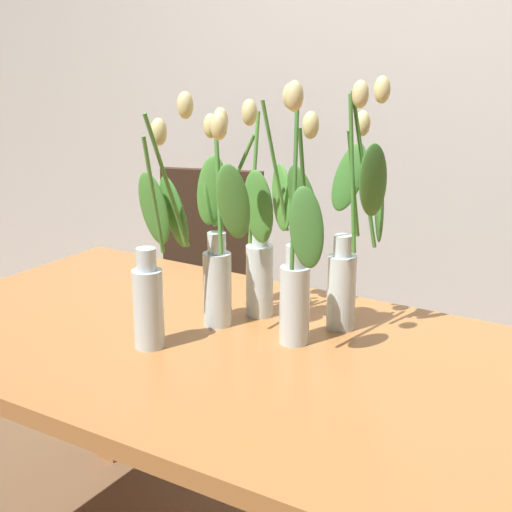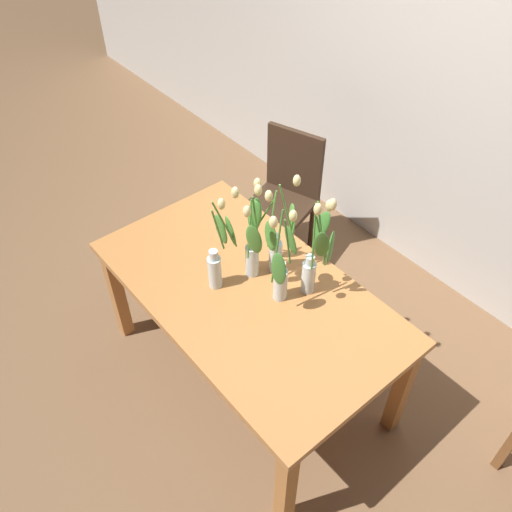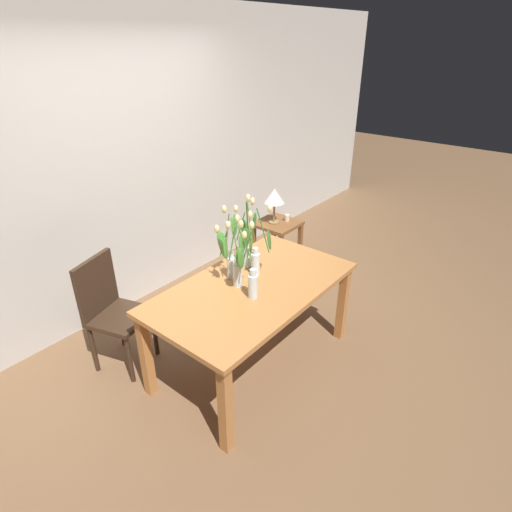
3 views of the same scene
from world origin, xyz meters
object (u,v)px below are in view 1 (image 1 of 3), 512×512
(tulip_vase_2, at_px, (352,239))
(tulip_vase_3, at_px, (219,253))
(tulip_vase_1, at_px, (154,268))
(dining_chair, at_px, (205,280))
(tulip_vase_0, at_px, (298,267))
(tulip_vase_4, at_px, (256,237))
(dining_table, at_px, (221,379))

(tulip_vase_2, distance_m, tulip_vase_3, 0.31)
(tulip_vase_1, bearing_deg, tulip_vase_3, 68.06)
(tulip_vase_1, xyz_separation_m, tulip_vase_2, (0.33, 0.31, 0.04))
(tulip_vase_3, xyz_separation_m, dining_chair, (-0.61, 0.79, -0.40))
(dining_chair, bearing_deg, tulip_vase_0, -43.74)
(tulip_vase_0, xyz_separation_m, tulip_vase_4, (-0.18, 0.11, 0.02))
(tulip_vase_1, bearing_deg, tulip_vase_2, 43.02)
(tulip_vase_0, distance_m, tulip_vase_1, 0.32)
(tulip_vase_1, xyz_separation_m, tulip_vase_4, (0.10, 0.27, 0.03))
(dining_table, relative_size, tulip_vase_4, 2.83)
(dining_table, height_order, tulip_vase_3, tulip_vase_3)
(tulip_vase_1, xyz_separation_m, dining_chair, (-0.55, 0.95, -0.39))
(tulip_vase_0, bearing_deg, dining_table, -150.01)
(dining_table, distance_m, tulip_vase_3, 0.29)
(dining_table, distance_m, dining_chair, 1.11)
(tulip_vase_2, height_order, tulip_vase_4, tulip_vase_2)
(dining_table, relative_size, tulip_vase_1, 2.87)
(tulip_vase_0, xyz_separation_m, tulip_vase_3, (-0.21, 0.00, -0.00))
(dining_chair, bearing_deg, tulip_vase_1, -59.92)
(tulip_vase_0, relative_size, tulip_vase_3, 1.13)
(dining_table, height_order, tulip_vase_0, tulip_vase_0)
(tulip_vase_4, bearing_deg, tulip_vase_2, 10.83)
(dining_table, bearing_deg, tulip_vase_2, 49.09)
(dining_table, relative_size, tulip_vase_2, 2.72)
(tulip_vase_2, relative_size, tulip_vase_3, 1.13)
(dining_table, bearing_deg, tulip_vase_3, 125.65)
(tulip_vase_2, height_order, dining_chair, tulip_vase_2)
(tulip_vase_2, bearing_deg, tulip_vase_3, -150.45)
(tulip_vase_0, bearing_deg, tulip_vase_3, 179.82)
(tulip_vase_0, bearing_deg, tulip_vase_4, 148.12)
(tulip_vase_4, bearing_deg, tulip_vase_3, -108.43)
(tulip_vase_2, height_order, tulip_vase_3, tulip_vase_2)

